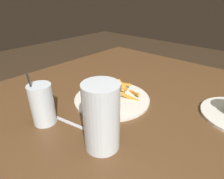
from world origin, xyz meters
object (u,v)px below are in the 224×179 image
at_px(juice_glass, 43,106).
at_px(beer_glass, 102,118).
at_px(spoon, 93,131).
at_px(meal_plate_near, 108,96).

bearing_deg(juice_glass, beer_glass, 102.99).
relative_size(beer_glass, spoon, 0.93).
bearing_deg(meal_plate_near, spoon, 28.68).
distance_m(meal_plate_near, spoon, 0.18).
xyz_separation_m(meal_plate_near, juice_glass, (0.22, -0.07, 0.03)).
relative_size(meal_plate_near, juice_glass, 1.66).
bearing_deg(spoon, beer_glass, -27.95).
xyz_separation_m(beer_glass, spoon, (-0.02, -0.05, -0.08)).
height_order(beer_glass, spoon, beer_glass).
distance_m(beer_glass, juice_glass, 0.21).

